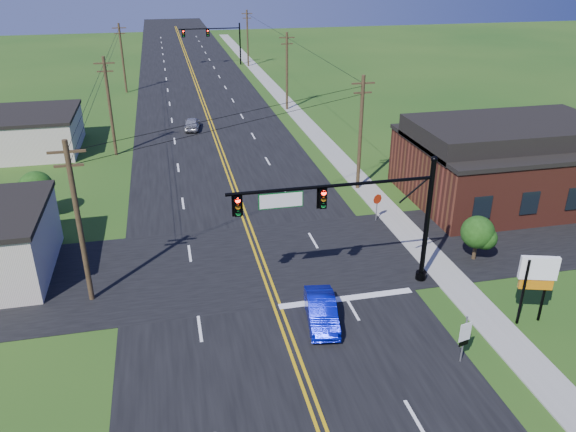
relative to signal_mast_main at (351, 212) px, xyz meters
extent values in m
plane|color=#1D4513|center=(-4.34, -8.00, -4.75)|extent=(260.00, 260.00, 0.00)
cube|color=black|center=(-4.34, 42.00, -4.73)|extent=(16.00, 220.00, 0.04)
cube|color=black|center=(-4.34, 4.00, -4.73)|extent=(70.00, 10.00, 0.04)
cube|color=gray|center=(6.16, 32.00, -4.71)|extent=(2.00, 160.00, 0.08)
cylinder|color=black|center=(4.46, 0.00, -1.15)|extent=(0.28, 0.28, 7.20)
cylinder|color=black|center=(4.46, 0.00, -4.50)|extent=(0.60, 0.60, 0.50)
sphere|color=black|center=(4.46, 0.00, 2.55)|extent=(0.36, 0.36, 0.36)
cylinder|color=black|center=(-1.04, 0.00, 1.55)|extent=(11.00, 0.18, 0.18)
cube|color=#045416|center=(-3.74, 0.00, 1.00)|extent=(2.30, 0.06, 0.85)
cylinder|color=black|center=(4.46, 72.00, -1.15)|extent=(0.28, 0.28, 7.20)
cylinder|color=black|center=(4.46, 72.00, -4.50)|extent=(0.60, 0.60, 0.50)
sphere|color=black|center=(4.46, 72.00, 2.55)|extent=(0.36, 0.36, 0.36)
cylinder|color=black|center=(-0.54, 72.00, 1.25)|extent=(10.00, 0.18, 0.18)
cube|color=#045416|center=(-3.74, 72.00, 0.70)|extent=(2.30, 0.06, 0.85)
cube|color=#5E261B|center=(15.66, 10.00, -2.55)|extent=(14.00, 11.00, 4.40)
cube|color=black|center=(15.66, 10.00, -0.20)|extent=(14.20, 11.20, 0.30)
cube|color=beige|center=(-23.34, 30.00, -3.05)|extent=(12.00, 9.00, 3.40)
cube|color=black|center=(-23.34, 30.00, -1.20)|extent=(12.20, 9.20, 0.30)
cylinder|color=#312516|center=(-13.84, 2.00, -0.25)|extent=(0.28, 0.28, 9.00)
cube|color=#312516|center=(-13.84, 2.00, 3.65)|extent=(1.80, 0.12, 0.12)
cube|color=#312516|center=(-13.84, 2.00, 2.95)|extent=(1.40, 0.12, 0.12)
cylinder|color=#312516|center=(-13.84, 27.00, -0.25)|extent=(0.28, 0.28, 9.00)
cube|color=#312516|center=(-13.84, 27.00, 3.65)|extent=(1.80, 0.12, 0.12)
cube|color=#312516|center=(-13.84, 27.00, 2.95)|extent=(1.40, 0.12, 0.12)
cylinder|color=#312516|center=(-13.84, 54.00, -0.25)|extent=(0.28, 0.28, 9.00)
cube|color=#312516|center=(-13.84, 54.00, 3.65)|extent=(1.80, 0.12, 0.12)
cube|color=#312516|center=(-13.84, 54.00, 2.95)|extent=(1.40, 0.12, 0.12)
cylinder|color=#312516|center=(5.46, 14.00, -0.25)|extent=(0.28, 0.28, 9.00)
cube|color=#312516|center=(5.46, 14.00, 3.65)|extent=(1.80, 0.12, 0.12)
cube|color=#312516|center=(5.46, 14.00, 2.95)|extent=(1.40, 0.12, 0.12)
cylinder|color=#312516|center=(5.46, 40.00, -0.25)|extent=(0.28, 0.28, 9.00)
cube|color=#312516|center=(5.46, 40.00, 3.65)|extent=(1.80, 0.12, 0.12)
cube|color=#312516|center=(5.46, 40.00, 2.95)|extent=(1.40, 0.12, 0.12)
cylinder|color=#312516|center=(5.46, 70.00, -0.25)|extent=(0.28, 0.28, 9.00)
cube|color=#312516|center=(5.46, 70.00, 3.65)|extent=(1.80, 0.12, 0.12)
cube|color=#312516|center=(5.46, 70.00, 2.95)|extent=(1.40, 0.12, 0.12)
cylinder|color=#312516|center=(11.66, 18.00, -3.83)|extent=(0.24, 0.24, 1.85)
sphere|color=#183A0D|center=(11.66, 18.00, -2.15)|extent=(3.00, 3.00, 3.00)
cylinder|color=#312516|center=(8.66, 1.50, -4.09)|extent=(0.24, 0.24, 1.32)
sphere|color=#183A0D|center=(8.66, 1.50, -2.89)|extent=(2.00, 2.00, 2.00)
cylinder|color=#312516|center=(-18.34, 14.00, -3.98)|extent=(0.24, 0.24, 1.54)
sphere|color=#183A0D|center=(-18.34, 14.00, -2.58)|extent=(2.40, 2.40, 2.40)
imported|color=#0810B1|center=(-2.26, -2.78, -4.08)|extent=(2.00, 4.24, 1.34)
imported|color=#A9A8AD|center=(-6.28, 33.82, -4.11)|extent=(2.07, 3.97, 1.29)
cylinder|color=slate|center=(3.16, -7.11, -3.50)|extent=(0.10, 0.10, 2.50)
cube|color=white|center=(3.16, -7.14, -2.76)|extent=(0.62, 0.17, 0.34)
cube|color=white|center=(3.16, -7.14, -3.21)|extent=(0.62, 0.17, 0.63)
cube|color=black|center=(3.16, -7.14, -3.67)|extent=(0.51, 0.14, 0.25)
cylinder|color=slate|center=(4.76, 8.00, -3.80)|extent=(0.08, 0.08, 1.90)
cylinder|color=#A12209|center=(4.76, 7.97, -3.07)|extent=(0.70, 0.27, 0.73)
cylinder|color=black|center=(7.43, -5.00, -2.92)|extent=(0.18, 0.18, 3.66)
cylinder|color=black|center=(8.66, -5.00, -2.92)|extent=(0.18, 0.18, 3.66)
cube|color=white|center=(8.05, -5.00, -1.59)|extent=(1.83, 0.78, 1.22)
cube|color=#CC720C|center=(8.05, -5.00, -2.51)|extent=(1.62, 0.69, 0.51)
camera|label=1|loc=(-9.06, -25.43, 12.21)|focal=35.00mm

